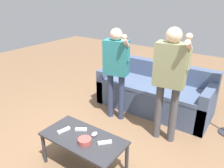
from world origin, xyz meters
name	(u,v)px	position (x,y,z in m)	size (l,w,h in m)	color
ground_plane	(93,150)	(0.00, 0.00, 0.00)	(12.00, 12.00, 0.00)	brown
couch	(155,93)	(0.17, 1.59, 0.31)	(2.01, 0.84, 0.82)	#475675
coffee_table	(83,141)	(0.12, -0.30, 0.39)	(1.02, 0.51, 0.45)	#2D2D33
snack_bowl	(85,141)	(0.21, -0.37, 0.48)	(0.15, 0.15, 0.06)	#B24C47
game_remote_nunchuk	(94,134)	(0.21, -0.20, 0.47)	(0.06, 0.09, 0.05)	white
player_left	(116,65)	(-0.22, 0.90, 0.96)	(0.48, 0.30, 1.53)	#2D3856
player_right	(170,74)	(0.69, 0.82, 1.03)	(0.50, 0.31, 1.64)	#47474C
game_remote_wand_near	(81,129)	(0.01, -0.21, 0.46)	(0.14, 0.11, 0.03)	white
game_remote_wand_far	(105,142)	(0.40, -0.24, 0.46)	(0.14, 0.14, 0.03)	white
game_remote_wand_spare	(64,130)	(-0.15, -0.34, 0.46)	(0.08, 0.17, 0.03)	white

